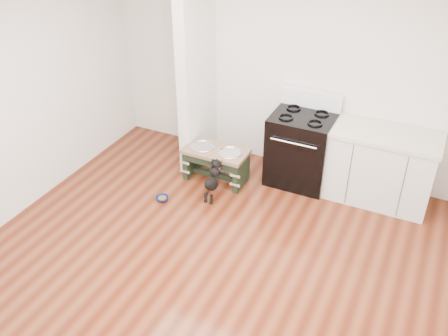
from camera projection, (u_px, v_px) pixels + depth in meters
ground at (205, 282)px, 4.95m from camera, size 5.00×5.00×0.00m
room_shell at (201, 140)px, 4.08m from camera, size 5.00×5.00×5.00m
partition_wall at (197, 65)px, 6.25m from camera, size 0.15×0.80×2.70m
oven_range at (301, 148)px, 6.24m from camera, size 0.76×0.69×1.14m
cabinet_run at (380, 167)px, 5.91m from camera, size 1.24×0.64×0.91m
dog_feeder at (216, 159)px, 6.33m from camera, size 0.81×0.43×0.46m
puppy at (213, 179)px, 6.02m from camera, size 0.14×0.42×0.49m
floor_bowl at (162, 199)px, 6.10m from camera, size 0.16×0.16×0.05m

